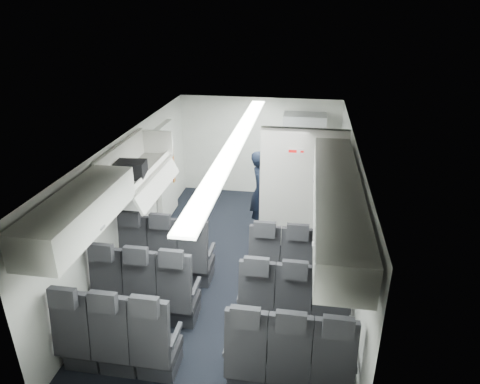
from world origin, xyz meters
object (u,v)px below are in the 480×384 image
(seat_row_mid, at_px, (218,301))
(seat_row_rear, at_px, (201,352))
(galley_unit, at_px, (302,159))
(flight_attendant, at_px, (261,191))
(boarding_door, at_px, (166,172))
(carry_on_bag, at_px, (131,170))
(seat_row_front, at_px, (230,263))

(seat_row_mid, bearing_deg, seat_row_rear, -90.00)
(seat_row_mid, height_order, galley_unit, galley_unit)
(seat_row_mid, relative_size, galley_unit, 1.75)
(galley_unit, relative_size, flight_attendant, 1.23)
(seat_row_mid, xyz_separation_m, galley_unit, (0.95, 4.15, 0.55))
(seat_row_mid, xyz_separation_m, boarding_door, (-1.64, 2.99, 0.55))
(galley_unit, bearing_deg, boarding_door, -155.72)
(seat_row_mid, bearing_deg, boarding_door, 118.77)
(seat_row_rear, bearing_deg, carry_on_bag, 127.70)
(seat_row_mid, distance_m, boarding_door, 3.45)
(boarding_door, bearing_deg, seat_row_rear, -67.13)
(seat_row_rear, height_order, boarding_door, boarding_door)
(boarding_door, height_order, flight_attendant, boarding_door)
(seat_row_rear, xyz_separation_m, boarding_door, (-1.64, 3.89, 0.55))
(galley_unit, relative_size, boarding_door, 1.02)
(galley_unit, distance_m, carry_on_bag, 4.09)
(boarding_door, distance_m, flight_attendant, 1.90)
(galley_unit, xyz_separation_m, carry_on_bag, (-2.36, -3.22, 0.84))
(galley_unit, bearing_deg, seat_row_front, -106.28)
(galley_unit, height_order, carry_on_bag, carry_on_bag)
(seat_row_mid, relative_size, flight_attendant, 2.15)
(galley_unit, bearing_deg, flight_attendant, -116.99)
(seat_row_front, relative_size, seat_row_mid, 1.00)
(seat_row_rear, height_order, flight_attendant, flight_attendant)
(seat_row_front, xyz_separation_m, seat_row_rear, (0.00, -1.80, 0.00))
(seat_row_front, bearing_deg, seat_row_rear, -90.00)
(seat_row_mid, bearing_deg, seat_row_front, 90.00)
(galley_unit, distance_m, boarding_door, 2.84)
(galley_unit, bearing_deg, carry_on_bag, -126.24)
(seat_row_mid, distance_m, carry_on_bag, 2.19)
(seat_row_front, relative_size, carry_on_bag, 8.08)
(seat_row_mid, relative_size, seat_row_rear, 1.00)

